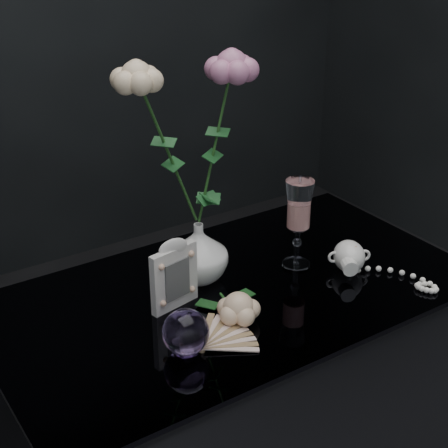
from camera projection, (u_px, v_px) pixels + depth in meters
table at (233, 424)px, 1.66m from camera, size 1.05×0.58×0.76m
vase at (199, 252)px, 1.51m from camera, size 0.15×0.15×0.14m
wine_glass at (298, 224)px, 1.55m from camera, size 0.08×0.08×0.21m
picture_frame at (174, 273)px, 1.40m from camera, size 0.13×0.11×0.16m
paperweight at (186, 332)px, 1.28m from camera, size 0.10×0.10×0.09m
paper_fan at (202, 346)px, 1.29m from camera, size 0.24×0.20×0.02m
loose_rose at (238, 308)px, 1.37m from camera, size 0.21×0.24×0.07m
pearl_jar at (349, 255)px, 1.56m from camera, size 0.33×0.34×0.07m
roses at (191, 133)px, 1.37m from camera, size 0.31×0.12×0.42m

